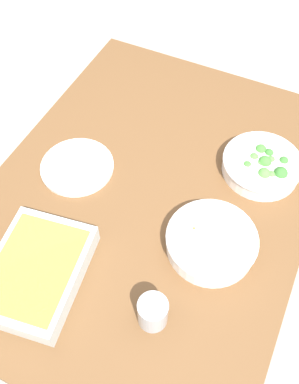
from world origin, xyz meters
TOP-DOWN VIEW (x-y plane):
  - ground_plane at (0.00, 0.00)m, footprint 6.00×6.00m
  - dining_table at (0.00, 0.00)m, footprint 1.20×0.90m
  - stew_bowl at (-0.09, -0.22)m, footprint 0.24×0.24m
  - broccoli_bowl at (0.21, -0.27)m, footprint 0.23×0.23m
  - baking_dish at (-0.36, 0.14)m, footprint 0.33×0.26m
  - drink_cup at (-0.33, -0.17)m, footprint 0.07×0.07m
  - side_plate at (-0.01, 0.24)m, footprint 0.22×0.22m
  - spoon_by_stew at (-0.09, -0.18)m, footprint 0.05×0.18m

SIDE VIEW (x-z plane):
  - ground_plane at x=0.00m, z-range 0.00..0.00m
  - dining_table at x=0.00m, z-range 0.28..1.02m
  - spoon_by_stew at x=-0.09m, z-range 0.74..0.75m
  - side_plate at x=-0.01m, z-range 0.74..0.75m
  - broccoli_bowl at x=0.21m, z-range 0.74..0.80m
  - stew_bowl at x=-0.09m, z-range 0.74..0.80m
  - baking_dish at x=-0.36m, z-range 0.74..0.80m
  - drink_cup at x=-0.33m, z-range 0.74..0.82m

